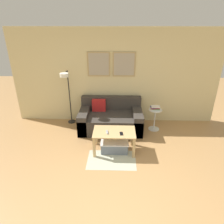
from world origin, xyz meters
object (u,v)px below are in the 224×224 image
object	(u,v)px
book_stack	(155,108)
coffee_table	(114,135)
cell_phone	(121,134)
remote_control	(107,132)
storage_bin	(115,146)
floor_lamp	(67,87)
couch	(111,119)
side_table	(155,118)

from	to	relation	value
book_stack	coffee_table	bearing A→B (deg)	-136.08
cell_phone	remote_control	bearing A→B (deg)	166.31
storage_bin	floor_lamp	xyz separation A→B (m)	(-1.26, 1.15, 1.00)
coffee_table	floor_lamp	world-z (taller)	floor_lamp
storage_bin	cell_phone	bearing A→B (deg)	-30.38
coffee_table	storage_bin	bearing A→B (deg)	-48.30
storage_bin	floor_lamp	size ratio (longest dim) A/B	0.41
remote_control	book_stack	bearing A→B (deg)	31.97
cell_phone	coffee_table	bearing A→B (deg)	142.84
couch	cell_phone	world-z (taller)	couch
coffee_table	book_stack	world-z (taller)	book_stack
storage_bin	remote_control	size ratio (longest dim) A/B	4.09
cell_phone	book_stack	bearing A→B (deg)	45.32
floor_lamp	remote_control	bearing A→B (deg)	-47.37
coffee_table	floor_lamp	distance (m)	1.85
couch	book_stack	xyz separation A→B (m)	(1.15, -0.04, 0.35)
floor_lamp	book_stack	size ratio (longest dim) A/B	6.16
remote_control	side_table	bearing A→B (deg)	31.79
couch	remote_control	world-z (taller)	couch
coffee_table	floor_lamp	size ratio (longest dim) A/B	0.61
floor_lamp	book_stack	world-z (taller)	floor_lamp
storage_bin	floor_lamp	bearing A→B (deg)	137.54
coffee_table	storage_bin	world-z (taller)	coffee_table
couch	cell_phone	xyz separation A→B (m)	(0.27, -1.14, 0.22)
couch	storage_bin	size ratio (longest dim) A/B	2.67
floor_lamp	remote_control	distance (m)	1.74
storage_bin	side_table	size ratio (longest dim) A/B	1.06
coffee_table	storage_bin	size ratio (longest dim) A/B	1.49
couch	cell_phone	bearing A→B (deg)	-76.70
floor_lamp	cell_phone	xyz separation A→B (m)	(1.41, -1.24, -0.63)
coffee_table	storage_bin	xyz separation A→B (m)	(0.01, -0.01, -0.27)
side_table	book_stack	bearing A→B (deg)	-158.12
side_table	remote_control	world-z (taller)	side_table
book_stack	remote_control	distance (m)	1.59
coffee_table	remote_control	size ratio (longest dim) A/B	6.09
floor_lamp	book_stack	xyz separation A→B (m)	(2.29, -0.15, -0.50)
floor_lamp	storage_bin	bearing A→B (deg)	-42.46
book_stack	cell_phone	world-z (taller)	book_stack
floor_lamp	side_table	distance (m)	2.44
couch	side_table	size ratio (longest dim) A/B	2.83
side_table	cell_phone	bearing A→B (deg)	-129.30
floor_lamp	book_stack	distance (m)	2.35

